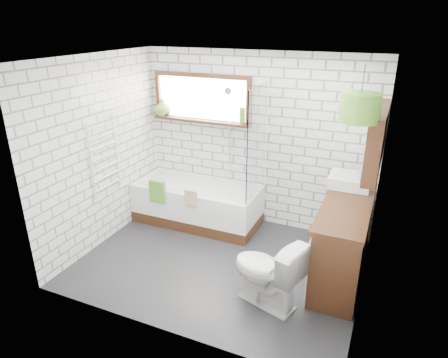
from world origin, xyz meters
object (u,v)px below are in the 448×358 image
at_px(basin, 350,181).
at_px(toilet, 266,271).
at_px(pendant, 360,108).
at_px(bathtub, 198,203).
at_px(vanity, 344,239).

height_order(basin, toilet, basin).
distance_m(basin, pendant, 1.37).
xyz_separation_m(basin, toilet, (-0.61, -1.38, -0.62)).
xyz_separation_m(toilet, pendant, (0.68, 0.55, 1.70)).
relative_size(bathtub, vanity, 1.12).
relative_size(bathtub, basin, 3.77).
distance_m(vanity, pendant, 1.66).
height_order(bathtub, vanity, vanity).
relative_size(bathtub, pendant, 4.89).
bearing_deg(basin, vanity, -83.16).
relative_size(basin, pendant, 1.30).
distance_m(vanity, toilet, 1.11).
xyz_separation_m(bathtub, toilet, (1.53, -1.39, 0.10)).
relative_size(vanity, basin, 3.36).
height_order(bathtub, pendant, pendant).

